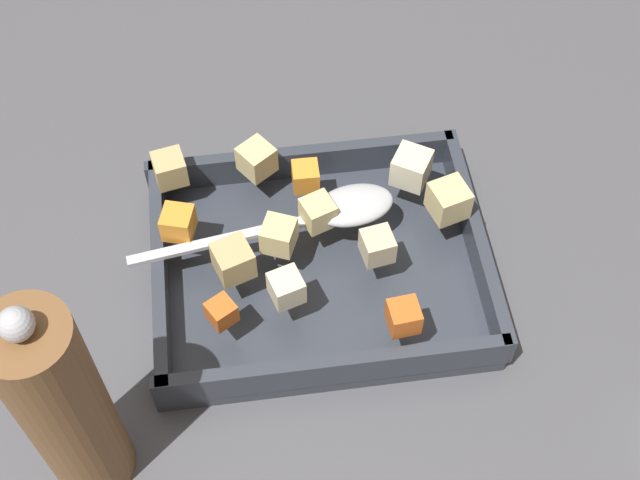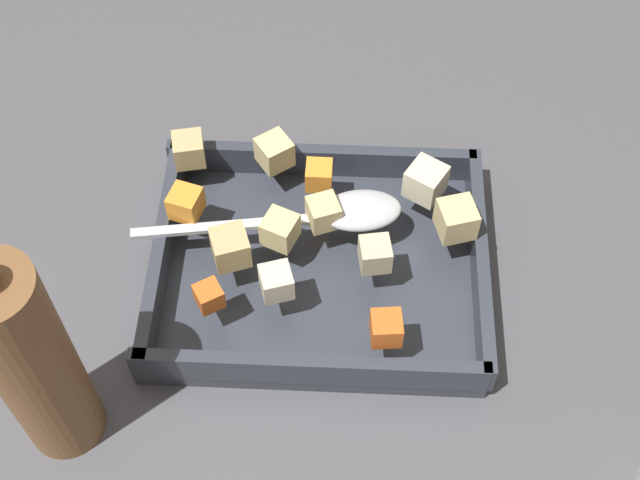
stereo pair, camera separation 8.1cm
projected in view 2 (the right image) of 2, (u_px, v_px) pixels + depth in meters
The scene contains 17 objects.
ground_plane at pixel (316, 274), 0.86m from camera, with size 4.00×4.00×0.00m, color #4C4C51.
baking_dish at pixel (320, 267), 0.85m from camera, with size 0.32×0.25×0.05m.
carrot_chunk_center at pixel (321, 175), 0.85m from camera, with size 0.03×0.03×0.03m, color orange.
carrot_chunk_mid_right at pixel (186, 203), 0.83m from camera, with size 0.03×0.03×0.03m, color orange.
carrot_chunk_corner_nw at pixel (209, 296), 0.78m from camera, with size 0.02×0.02×0.02m, color orange.
carrot_chunk_mid_left at pixel (386, 328), 0.76m from camera, with size 0.03×0.03×0.03m, color orange.
potato_chunk_back_center at pixel (230, 247), 0.80m from camera, with size 0.03×0.03×0.03m, color tan.
potato_chunk_rim_edge at pixel (426, 181), 0.84m from camera, with size 0.03×0.03×0.03m, color beige.
potato_chunk_heap_top at pixel (375, 254), 0.80m from camera, with size 0.03×0.03×0.03m, color beige.
potato_chunk_far_right at pixel (323, 213), 0.83m from camera, with size 0.03×0.03×0.03m, color #E0CC89.
potato_chunk_near_right at pixel (456, 219), 0.82m from camera, with size 0.03×0.03×0.03m, color #E0CC89.
potato_chunk_front_center at pixel (274, 152), 0.87m from camera, with size 0.03×0.03×0.03m, color #E0CC89.
potato_chunk_near_spoon at pixel (276, 282), 0.78m from camera, with size 0.03×0.03×0.03m, color beige.
potato_chunk_corner_se at pixel (189, 149), 0.87m from camera, with size 0.03×0.03×0.03m, color tan.
potato_chunk_far_left at pixel (280, 230), 0.81m from camera, with size 0.03×0.03×0.03m, color #E0CC89.
serving_spoon at pixel (346, 212), 0.83m from camera, with size 0.26×0.07×0.02m.
pepper_mill at pixel (33, 363), 0.68m from camera, with size 0.07×0.07×0.26m.
Camera 2 is at (0.02, -0.46, 0.73)m, focal length 49.23 mm.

